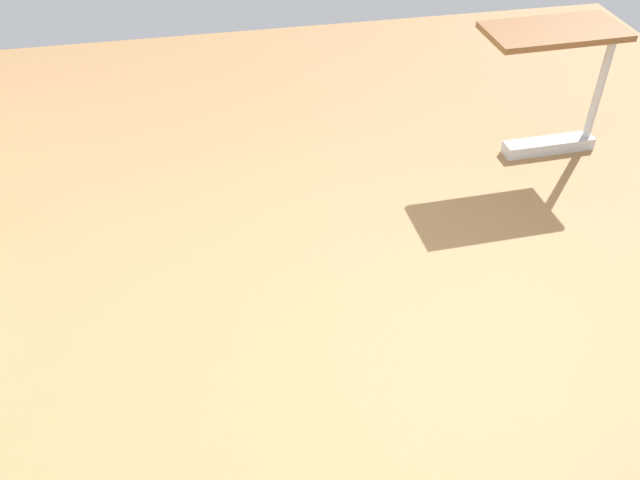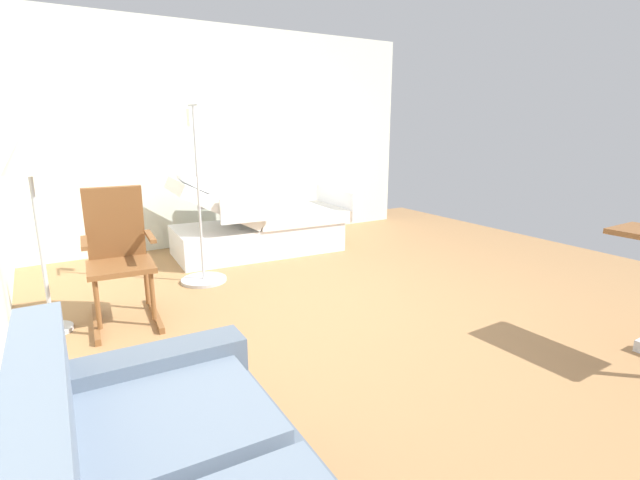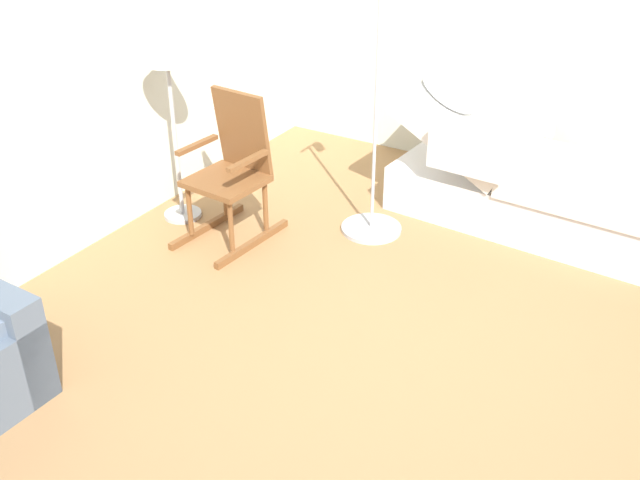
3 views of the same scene
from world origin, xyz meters
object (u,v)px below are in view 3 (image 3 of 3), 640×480
object	(u,v)px
hospital_bed	(529,184)
rocking_chair	(233,170)
floor_lamp	(166,56)
iv_pole	(373,199)

from	to	relation	value
hospital_bed	rocking_chair	world-z (taller)	rocking_chair
hospital_bed	rocking_chair	xyz separation A→B (m)	(-1.27, 1.74, 0.20)
floor_lamp	rocking_chair	bearing A→B (deg)	-90.92
floor_lamp	iv_pole	world-z (taller)	iv_pole
hospital_bed	iv_pole	xyz separation A→B (m)	(-0.72, 0.91, -0.06)
floor_lamp	iv_pole	distance (m)	1.74
hospital_bed	floor_lamp	distance (m)	2.74
hospital_bed	floor_lamp	world-z (taller)	floor_lamp
hospital_bed	floor_lamp	size ratio (longest dim) A/B	1.43
rocking_chair	floor_lamp	size ratio (longest dim) A/B	0.71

